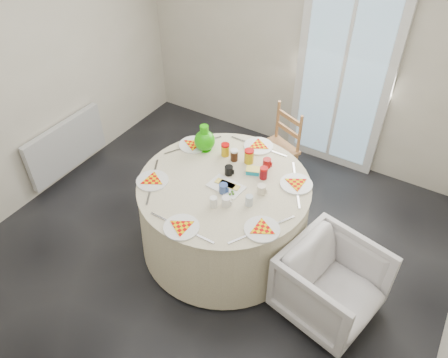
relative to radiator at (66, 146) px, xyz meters
The scene contains 14 objects.
floor 1.99m from the radiator, ahead, with size 4.00×4.00×0.00m, color black.
wall_back 2.80m from the radiator, 42.86° to the left, with size 4.00×0.02×2.60m, color #BCB5A3.
wall_left 0.94m from the radiator, 106.70° to the right, with size 0.02×4.00×2.60m, color #BCB5A3.
glass_door 3.00m from the radiator, 36.79° to the left, with size 1.00×0.08×2.10m, color silver.
radiator is the anchor object (origin of this frame).
table 1.98m from the radiator, ahead, with size 1.50×1.50×0.76m, color beige.
wooden_chair 2.23m from the radiator, 28.18° to the left, with size 0.39×0.37×0.88m, color #AB774A, non-canonical shape.
armchair 3.07m from the radiator, ahead, with size 0.70×0.65×0.72m, color silver.
place_settings 2.02m from the radiator, ahead, with size 1.48×1.48×0.03m, color white, non-canonical shape.
jar_cluster 2.07m from the radiator, ahead, with size 0.50×0.25×0.15m, color #9F570D, non-canonical shape.
butter_tub 2.17m from the radiator, ahead, with size 0.12×0.08×0.05m, color #1196B5.
green_pitcher 1.69m from the radiator, 11.26° to the left, with size 0.19×0.19×0.25m, color #20AD06, non-canonical shape.
cheese_platter 2.06m from the radiator, ahead, with size 0.29×0.19×0.04m, color white, non-canonical shape.
mugs_glasses 2.18m from the radiator, ahead, with size 0.54×0.54×0.10m, color #9B9B9B, non-canonical shape.
Camera 1 is at (1.47, -2.14, 3.16)m, focal length 35.00 mm.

